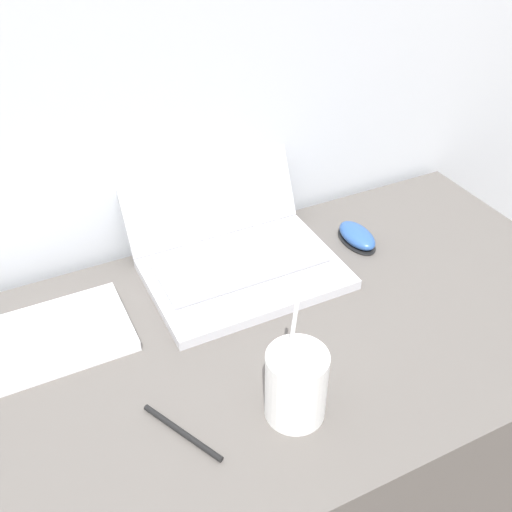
# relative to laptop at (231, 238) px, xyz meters

# --- Properties ---
(desk) EXTENTS (1.34, 0.64, 0.75)m
(desk) POSITION_rel_laptop_xyz_m (-0.06, -0.22, -0.43)
(desk) COLOR #5B5651
(desk) RESTS_ON ground_plane
(laptop) EXTENTS (0.36, 0.36, 0.24)m
(laptop) POSITION_rel_laptop_xyz_m (0.00, 0.00, 0.00)
(laptop) COLOR silver
(laptop) RESTS_ON desk
(drink_cup) EXTENTS (0.09, 0.09, 0.22)m
(drink_cup) POSITION_rel_laptop_xyz_m (-0.07, -0.38, 0.01)
(drink_cup) COLOR white
(drink_cup) RESTS_ON desk
(computer_mouse) EXTENTS (0.06, 0.11, 0.03)m
(computer_mouse) POSITION_rel_laptop_xyz_m (0.26, -0.06, -0.04)
(computer_mouse) COLOR black
(computer_mouse) RESTS_ON desk
(pen) EXTENTS (0.07, 0.14, 0.01)m
(pen) POSITION_rel_laptop_xyz_m (-0.23, -0.34, -0.05)
(pen) COLOR black
(pen) RESTS_ON desk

